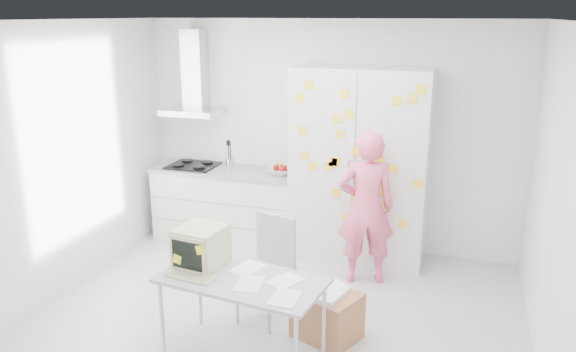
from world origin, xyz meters
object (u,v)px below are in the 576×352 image
(desk, at_px, (215,261))
(cardboard_box, at_px, (327,314))
(person, at_px, (366,208))
(chair, at_px, (269,262))

(desk, relative_size, cardboard_box, 2.16)
(person, height_order, desk, person)
(desk, distance_m, chair, 0.70)
(chair, bearing_deg, desk, -97.22)
(person, relative_size, chair, 1.68)
(chair, height_order, cardboard_box, chair)
(desk, bearing_deg, cardboard_box, 34.76)
(chair, distance_m, cardboard_box, 0.71)
(chair, bearing_deg, cardboard_box, -1.57)
(desk, bearing_deg, chair, 75.76)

